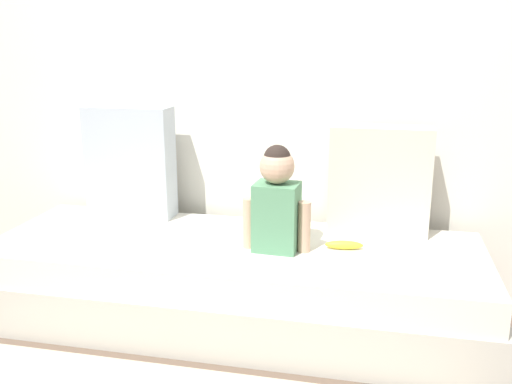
% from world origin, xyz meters
% --- Properties ---
extents(ground_plane, '(12.00, 12.00, 0.00)m').
position_xyz_m(ground_plane, '(0.00, 0.00, 0.00)').
color(ground_plane, brown).
extents(back_wall, '(5.51, 0.10, 2.43)m').
position_xyz_m(back_wall, '(0.00, 0.53, 1.21)').
color(back_wall, silver).
rests_on(back_wall, ground).
extents(couch, '(2.31, 0.80, 0.38)m').
position_xyz_m(couch, '(0.00, 0.00, 0.19)').
color(couch, beige).
rests_on(couch, ground).
extents(throw_pillow_left, '(0.45, 0.16, 0.58)m').
position_xyz_m(throw_pillow_left, '(-0.64, 0.30, 0.67)').
color(throw_pillow_left, '#B2BCC6').
rests_on(throw_pillow_left, couch).
extents(throw_pillow_right, '(0.47, 0.16, 0.52)m').
position_xyz_m(throw_pillow_right, '(0.64, 0.30, 0.64)').
color(throw_pillow_right, beige).
rests_on(throw_pillow_right, couch).
extents(toddler, '(0.30, 0.17, 0.47)m').
position_xyz_m(toddler, '(0.20, -0.04, 0.61)').
color(toddler, '#568E66').
rests_on(toddler, couch).
extents(banana, '(0.17, 0.07, 0.04)m').
position_xyz_m(banana, '(0.50, 0.03, 0.40)').
color(banana, yellow).
rests_on(banana, couch).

